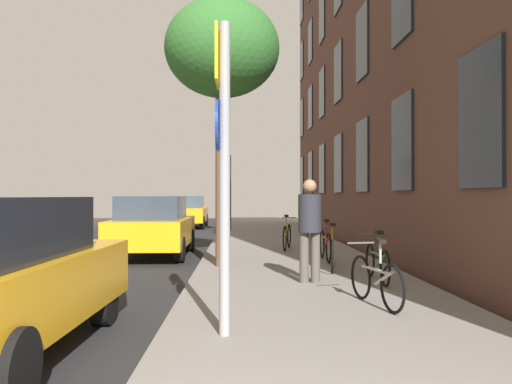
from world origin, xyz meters
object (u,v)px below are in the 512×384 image
Objects in this scene: traffic_light at (227,179)px; bicycle_4 at (287,236)px; bicycle_1 at (377,262)px; bicycle_0 at (376,280)px; bicycle_5 at (312,231)px; bicycle_2 at (332,251)px; pedestrian_0 at (310,224)px; tree_near at (222,52)px; car_1 at (153,226)px; sign_post at (223,152)px; car_2 at (188,211)px; bicycle_3 at (325,244)px.

bicycle_4 is (1.89, -7.81, -1.88)m from traffic_light.
bicycle_1 is 1.03× the size of bicycle_4.
bicycle_0 is 0.91× the size of bicycle_5.
bicycle_2 is 0.91× the size of pedestrian_0.
tree_near is 1.43× the size of car_1.
sign_post is 0.85× the size of car_2.
pedestrian_0 is (-0.11, -5.54, 0.65)m from bicycle_4.
sign_post is at bearing -83.12° from car_2.
bicycle_1 is at bearing 74.27° from bicycle_0.
bicycle_2 is at bearing -73.78° from car_2.
bicycle_0 is at bearing -80.98° from traffic_light.
tree_near is 3.66× the size of bicycle_0.
bicycle_4 is at bearing 97.97° from bicycle_2.
bicycle_1 is (2.98, -13.28, -1.91)m from traffic_light.
bicycle_4 is 0.41× the size of car_2.
car_2 is at bearing 103.36° from bicycle_0.
sign_post reaches higher than car_2.
car_1 is (-4.69, -2.95, 0.35)m from bicycle_5.
traffic_light is 10.84m from bicycle_3.
pedestrian_0 is at bearing -53.44° from tree_near.
tree_near reaches higher than bicycle_3.
tree_near reaches higher than sign_post.
bicycle_0 is 7.93m from car_1.
car_1 is (-4.21, 3.28, 0.35)m from bicycle_2.
bicycle_2 is 1.47m from bicycle_3.
car_2 is (-4.58, 15.73, 0.35)m from bicycle_2.
bicycle_3 is at bearing 18.55° from tree_near.
sign_post is 1.04× the size of traffic_light.
bicycle_1 is 1.55m from bicycle_2.
bicycle_2 is at bearing -78.31° from traffic_light.
pedestrian_0 is at bearing -104.54° from bicycle_3.
bicycle_5 is (-0.06, 7.69, 0.02)m from bicycle_1.
bicycle_4 is 12.38m from car_2.
bicycle_3 is 0.94× the size of pedestrian_0.
car_1 is at bearing 135.09° from bicycle_1.
bicycle_5 is at bearing 64.81° from bicycle_4.
traffic_light is 12.23m from bicycle_2.
traffic_light reaches higher than pedestrian_0.
sign_post is 4.60m from bicycle_1.
sign_post is 1.97× the size of bicycle_5.
bicycle_5 reaches higher than bicycle_0.
bicycle_2 is (-0.54, 1.45, 0.02)m from bicycle_1.
bicycle_3 is (2.54, -10.37, -1.88)m from traffic_light.
tree_near reaches higher than bicycle_1.
car_1 reaches higher than bicycle_3.
traffic_light is at bearing 103.79° from bicycle_3.
traffic_light reaches higher than bicycle_0.
car_2 is at bearing 98.63° from tree_near.
car_2 is at bearing 118.03° from bicycle_5.
tree_near is 3.20× the size of pedestrian_0.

